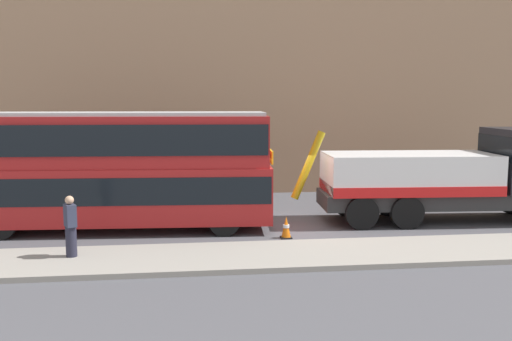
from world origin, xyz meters
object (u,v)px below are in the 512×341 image
(recovery_tow_truck, at_px, (456,174))
(double_decker_bus, at_px, (109,166))
(pedestrian_onlooker, at_px, (71,227))
(traffic_cone_near_bus, at_px, (286,228))

(recovery_tow_truck, height_order, double_decker_bus, double_decker_bus)
(pedestrian_onlooker, height_order, traffic_cone_near_bus, pedestrian_onlooker)
(recovery_tow_truck, distance_m, pedestrian_onlooker, 13.55)
(double_decker_bus, relative_size, pedestrian_onlooker, 6.52)
(recovery_tow_truck, distance_m, double_decker_bus, 12.46)
(recovery_tow_truck, bearing_deg, pedestrian_onlooker, -161.13)
(double_decker_bus, bearing_deg, traffic_cone_near_bus, -14.16)
(pedestrian_onlooker, bearing_deg, recovery_tow_truck, -11.91)
(pedestrian_onlooker, xyz_separation_m, traffic_cone_near_bus, (6.38, 1.89, -0.64))
(recovery_tow_truck, xyz_separation_m, double_decker_bus, (-12.45, 0.03, 0.47))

